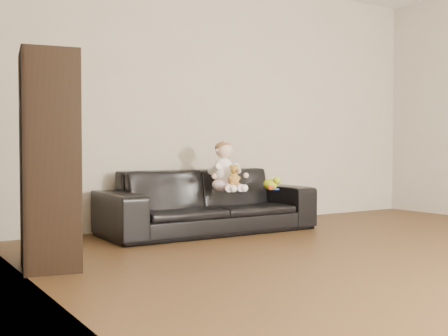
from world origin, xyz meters
TOP-DOWN VIEW (x-y plane):
  - wall_back at (0.00, 2.75)m, footprint 5.00×0.00m
  - wall_left at (-2.50, 0.00)m, footprint 0.00×5.50m
  - sofa at (-0.61, 2.25)m, footprint 2.02×0.80m
  - cabinet at (-2.30, 1.44)m, footprint 0.44×0.54m
  - shelf_item at (-2.28, 1.44)m, footprint 0.22×0.28m
  - baby at (-0.50, 2.14)m, footprint 0.36×0.43m
  - teddy_bear at (-0.49, 2.00)m, footprint 0.11×0.12m
  - toy_green at (-0.01, 2.07)m, footprint 0.14×0.17m
  - toy_rattle at (-0.04, 2.03)m, footprint 0.08×0.08m
  - toy_blue_disc at (0.03, 2.07)m, footprint 0.10×0.10m

SIDE VIEW (x-z plane):
  - sofa at x=-0.61m, z-range 0.00..0.59m
  - toy_blue_disc at x=0.03m, z-range 0.39..0.40m
  - toy_rattle at x=-0.04m, z-range 0.39..0.46m
  - toy_green at x=-0.01m, z-range 0.39..0.50m
  - teddy_bear at x=-0.49m, z-range 0.44..0.64m
  - baby at x=-0.50m, z-range 0.36..0.83m
  - cabinet at x=-2.30m, z-range 0.00..1.42m
  - shelf_item at x=-2.28m, z-range 0.89..1.17m
  - wall_back at x=0.00m, z-range -1.20..3.80m
  - wall_left at x=-2.50m, z-range -1.45..4.05m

